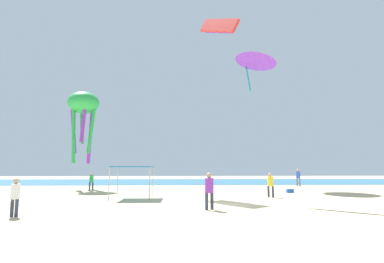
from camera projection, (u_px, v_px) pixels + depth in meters
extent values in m
cube|color=#D1BA8C|center=(226.00, 206.00, 16.87)|extent=(110.00, 110.00, 0.10)
cube|color=teal|center=(197.00, 181.00, 44.04)|extent=(110.00, 18.16, 0.03)
cylinder|color=#B2B2B7|center=(109.00, 184.00, 19.00)|extent=(0.07, 0.07, 2.10)
cylinder|color=#B2B2B7|center=(150.00, 184.00, 19.10)|extent=(0.07, 0.07, 2.10)
cylinder|color=#B2B2B7|center=(118.00, 182.00, 21.61)|extent=(0.07, 0.07, 2.10)
cylinder|color=#B2B2B7|center=(153.00, 182.00, 21.72)|extent=(0.07, 0.07, 2.10)
cube|color=#1972B7|center=(133.00, 167.00, 20.49)|extent=(2.63, 2.71, 0.06)
cylinder|color=#33384C|center=(269.00, 192.00, 21.11)|extent=(0.15, 0.15, 0.78)
cylinder|color=#33384C|center=(273.00, 192.00, 20.99)|extent=(0.15, 0.15, 0.78)
cylinder|color=yellow|center=(270.00, 181.00, 21.13)|extent=(0.41, 0.41, 0.68)
sphere|color=tan|center=(270.00, 175.00, 21.19)|extent=(0.25, 0.25, 0.25)
cylinder|color=#33384C|center=(212.00, 201.00, 14.99)|extent=(0.16, 0.16, 0.83)
cylinder|color=#33384C|center=(207.00, 201.00, 14.81)|extent=(0.16, 0.16, 0.83)
cylinder|color=purple|center=(209.00, 185.00, 14.99)|extent=(0.43, 0.43, 0.72)
sphere|color=tan|center=(209.00, 175.00, 15.05)|extent=(0.27, 0.27, 0.27)
cylinder|color=#33384C|center=(12.00, 208.00, 12.88)|extent=(0.14, 0.14, 0.74)
cylinder|color=#33384C|center=(17.00, 208.00, 12.77)|extent=(0.14, 0.14, 0.74)
cylinder|color=white|center=(15.00, 191.00, 12.91)|extent=(0.39, 0.39, 0.64)
sphere|color=tan|center=(16.00, 181.00, 12.96)|extent=(0.24, 0.24, 0.24)
cylinder|color=slate|center=(297.00, 182.00, 33.16)|extent=(0.17, 0.17, 0.87)
cylinder|color=slate|center=(300.00, 182.00, 32.88)|extent=(0.17, 0.17, 0.87)
cylinder|color=blue|center=(298.00, 175.00, 33.12)|extent=(0.45, 0.45, 0.75)
sphere|color=tan|center=(298.00, 170.00, 33.18)|extent=(0.28, 0.28, 0.28)
cylinder|color=#33384C|center=(93.00, 186.00, 27.44)|extent=(0.14, 0.14, 0.73)
cylinder|color=#33384C|center=(90.00, 186.00, 27.26)|extent=(0.14, 0.14, 0.73)
cylinder|color=green|center=(91.00, 179.00, 27.43)|extent=(0.38, 0.38, 0.63)
sphere|color=tan|center=(92.00, 174.00, 27.48)|extent=(0.24, 0.24, 0.24)
cube|color=blue|center=(290.00, 191.00, 24.82)|extent=(0.56, 0.36, 0.32)
cube|color=white|center=(290.00, 189.00, 24.84)|extent=(0.57, 0.37, 0.03)
cube|color=red|center=(219.00, 26.00, 23.68)|extent=(2.88, 2.79, 2.30)
cube|color=purple|center=(219.00, 32.00, 23.62)|extent=(2.01, 2.22, 1.28)
cone|color=purple|center=(256.00, 58.00, 32.89)|extent=(5.63, 5.59, 1.80)
cylinder|color=teal|center=(248.00, 76.00, 34.53)|extent=(0.77, 0.37, 3.50)
ellipsoid|color=green|center=(84.00, 103.00, 30.16)|extent=(3.92, 3.92, 2.20)
cylinder|color=green|center=(82.00, 127.00, 30.73)|extent=(0.46, 0.65, 3.41)
cylinder|color=purple|center=(74.00, 131.00, 29.94)|extent=(0.77, 0.41, 4.41)
cylinder|color=green|center=(74.00, 135.00, 29.03)|extent=(0.68, 0.75, 5.43)
cylinder|color=purple|center=(83.00, 125.00, 29.03)|extent=(0.46, 0.65, 3.41)
cylinder|color=green|center=(91.00, 131.00, 29.71)|extent=(0.77, 0.41, 4.41)
cylinder|color=purple|center=(90.00, 137.00, 30.50)|extent=(0.68, 0.75, 5.43)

